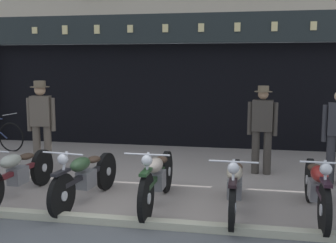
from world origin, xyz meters
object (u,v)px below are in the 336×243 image
Objects in this scene: motorcycle_left at (17,172)px; salesman_left at (41,120)px; motorcycle_center_left at (85,176)px; motorcycle_center at (157,177)px; advert_board_near at (129,74)px; advert_board_far at (83,73)px; shopkeeper_center at (262,126)px; motorcycle_center_right at (235,185)px; motorcycle_right at (317,187)px.

motorcycle_left is 1.87m from salesman_left.
motorcycle_center_left is 2.40m from salesman_left.
advert_board_near reaches higher than motorcycle_center.
advert_board_far is (-2.97, 4.51, 1.44)m from motorcycle_center.
advert_board_near is at bearing -93.67° from motorcycle_left.
motorcycle_left is at bearing 35.99° from shopkeeper_center.
motorcycle_center_right is 4.24m from salesman_left.
shopkeeper_center reaches higher than motorcycle_left.
advert_board_near is 1.27m from advert_board_far.
motorcycle_center_left is 5.15m from advert_board_far.
advert_board_far is at bearing 180.00° from advert_board_near.
advert_board_far is (-1.87, 4.58, 1.45)m from motorcycle_center_left.
motorcycle_left is 1.04× the size of motorcycle_center_left.
motorcycle_center_right is at bearing -177.38° from motorcycle_left.
motorcycle_center_right is at bearing -173.29° from motorcycle_center_left.
motorcycle_left is at bearing 0.95° from motorcycle_center_right.
motorcycle_right is at bearing 151.45° from salesman_left.
motorcycle_left reaches higher than motorcycle_center_left.
advert_board_near is (-3.95, 4.55, 1.40)m from motorcycle_right.
motorcycle_right is at bearing -41.11° from advert_board_far.
shopkeeper_center is at bearing -100.58° from motorcycle_center_right.
motorcycle_right is 1.18× the size of shopkeeper_center.
advert_board_far is at bearing -39.70° from motorcycle_right.
advert_board_far is at bearing -77.90° from motorcycle_left.
advert_board_far reaches higher than motorcycle_center_right.
salesman_left is (-4.94, 1.68, 0.57)m from motorcycle_right.
advert_board_near is at bearing -75.23° from motorcycle_center_left.
motorcycle_right reaches higher than motorcycle_left.
salesman_left reaches higher than motorcycle_right.
shopkeeper_center is (0.46, 2.19, 0.52)m from motorcycle_center_right.
salesman_left is at bearing 12.46° from shopkeeper_center.
motorcycle_center_left is 1.10m from motorcycle_center.
motorcycle_left is at bearing 7.79° from motorcycle_center_left.
motorcycle_center_left is 3.35m from motorcycle_right.
motorcycle_left is 1.02× the size of motorcycle_right.
motorcycle_left is 2.29× the size of advert_board_near.
advert_board_far reaches higher than motorcycle_right.
shopkeeper_center is at bearing 176.48° from salesman_left.
motorcycle_center is 5.59m from advert_board_far.
motorcycle_right reaches higher than motorcycle_center_left.
motorcycle_center_left is 0.95× the size of motorcycle_center.
salesman_left is at bearing -72.04° from motorcycle_left.
salesman_left reaches higher than motorcycle_center_left.
motorcycle_center_right is at bearing 84.50° from shopkeeper_center.
motorcycle_left is 4.43m from shopkeeper_center.
advert_board_far is (-5.22, 4.55, 1.44)m from motorcycle_right.
motorcycle_center_left is 1.11× the size of salesman_left.
motorcycle_right is 2.30m from shopkeeper_center.
salesman_left is at bearing -39.76° from motorcycle_center_left.
advert_board_near is at bearing -68.73° from motorcycle_center.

